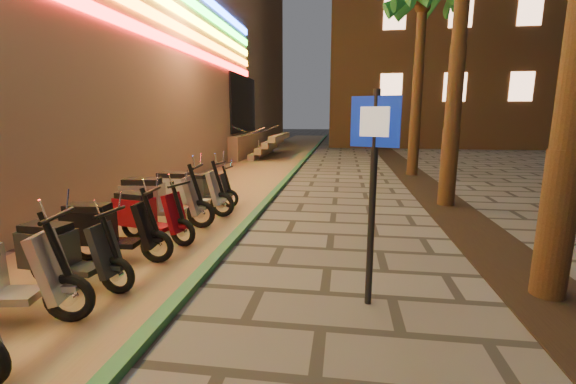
% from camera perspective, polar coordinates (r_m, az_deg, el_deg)
% --- Properties ---
extents(ground, '(120.00, 120.00, 0.00)m').
position_cam_1_polar(ground, '(3.80, -9.95, -24.77)').
color(ground, '#474442').
rests_on(ground, ground).
extents(parking_strip, '(3.40, 60.00, 0.01)m').
position_cam_1_polar(parking_strip, '(13.59, -7.35, 1.81)').
color(parking_strip, '#8C7251').
rests_on(parking_strip, ground).
extents(green_curb, '(0.18, 60.00, 0.10)m').
position_cam_1_polar(green_curb, '(13.23, -0.24, 1.84)').
color(green_curb, '#26653A').
rests_on(green_curb, ground).
extents(planting_strip, '(1.20, 40.00, 0.02)m').
position_cam_1_polar(planting_strip, '(8.61, 25.43, -4.75)').
color(planting_strip, black).
rests_on(planting_strip, ground).
extents(palm_d, '(2.97, 3.02, 7.16)m').
position_cam_1_polar(palm_d, '(15.58, 19.31, 24.53)').
color(palm_d, '#472D19').
rests_on(palm_d, ground).
extents(pedestrian_sign, '(0.53, 0.23, 2.51)m').
position_cam_1_polar(pedestrian_sign, '(4.43, 12.54, 3.22)').
color(pedestrian_sign, black).
rests_on(pedestrian_sign, ground).
extents(scooter_5, '(1.59, 0.56, 1.12)m').
position_cam_1_polar(scooter_5, '(5.80, -30.21, -7.78)').
color(scooter_5, black).
rests_on(scooter_5, ground).
extents(scooter_6, '(1.67, 0.59, 1.18)m').
position_cam_1_polar(scooter_6, '(6.53, -25.41, -5.05)').
color(scooter_6, black).
rests_on(scooter_6, ground).
extents(scooter_7, '(1.62, 0.76, 1.14)m').
position_cam_1_polar(scooter_7, '(7.29, -20.30, -3.16)').
color(scooter_7, black).
rests_on(scooter_7, ground).
extents(scooter_8, '(1.85, 0.67, 1.30)m').
position_cam_1_polar(scooter_8, '(8.11, -18.83, -1.14)').
color(scooter_8, black).
rests_on(scooter_8, ground).
extents(scooter_9, '(1.79, 0.63, 1.26)m').
position_cam_1_polar(scooter_9, '(8.93, -14.91, 0.09)').
color(scooter_9, black).
rests_on(scooter_9, ground).
extents(scooter_10, '(1.47, 0.56, 1.03)m').
position_cam_1_polar(scooter_10, '(9.77, -12.41, 0.55)').
color(scooter_10, black).
rests_on(scooter_10, ground).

